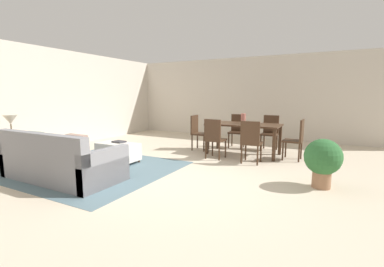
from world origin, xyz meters
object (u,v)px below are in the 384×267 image
Objects in this scene: ottoman_table at (118,151)px; dining_chair_far_right at (270,131)px; dining_table at (243,127)px; dining_chair_head_west at (198,130)px; couch at (60,163)px; book_on_ottoman at (119,142)px; table_lamp at (10,121)px; potted_plant at (323,159)px; dining_chair_near_left at (214,137)px; side_table at (13,147)px; dining_chair_near_right at (251,140)px; dining_chair_far_left at (237,129)px; dining_chair_head_east at (297,137)px; vase_centerpiece at (243,119)px.

ottoman_table is 1.01× the size of dining_chair_far_right.
dining_table is 1.25m from dining_chair_head_west.
couch is 1.44m from book_on_ottoman.
couch is at bearing 0.87° from table_lamp.
table_lamp is at bearing -162.95° from potted_plant.
dining_chair_near_left reaches higher than dining_table.
dining_table is (3.60, 3.41, 0.23)m from side_table.
potted_plant is (3.06, -1.72, -0.06)m from dining_chair_head_west.
dining_chair_near_right and dining_chair_far_left have the same top height.
table_lamp is 2.02× the size of book_on_ottoman.
ottoman_table is 2.11m from table_lamp.
book_on_ottoman is 0.33× the size of potted_plant.
table_lamp is at bearing -127.50° from dining_chair_far_left.
side_table is at bearing -140.32° from dining_chair_near_left.
dining_chair_head_west is at bearing -178.54° from dining_table.
dining_chair_far_left is 3.54× the size of book_on_ottoman.
dining_chair_head_west reaches higher than book_on_ottoman.
couch reaches higher than book_on_ottoman.
dining_chair_near_right reaches higher than book_on_ottoman.
dining_chair_far_right is at bearing 87.96° from dining_chair_near_right.
dining_chair_near_left is at bearing 39.68° from table_lamp.
dining_chair_far_right is 2.91m from potted_plant.
dining_table is 1.90× the size of dining_chair_head_west.
dining_chair_far_left is (3.20, 4.17, -0.44)m from table_lamp.
book_on_ottoman is (-1.81, -2.72, -0.08)m from dining_chair_far_left.
dining_chair_near_left is at bearing 33.58° from book_on_ottoman.
dining_chair_head_east is 3.95m from book_on_ottoman.
couch is 1.36m from ottoman_table.
side_table is 4.97m from dining_table.
vase_centerpiece reaches higher than dining_table.
dining_chair_head_east is at bearing 44.07° from couch.
dining_chair_head_east reaches higher than ottoman_table.
dining_chair_head_east is (0.82, 0.78, 0.00)m from dining_chair_near_right.
dining_table is (2.23, 3.39, 0.38)m from couch.
vase_centerpiece reaches higher than dining_chair_far_left.
dining_chair_far_right is (2.70, 4.22, 0.23)m from couch.
side_table is 0.60× the size of dining_chair_head_east.
side_table is 0.71× the size of potted_plant.
dining_table is at bearing 178.26° from dining_chair_head_east.
side_table is 4.13m from dining_chair_head_west.
dining_chair_head_east is 3.54× the size of book_on_ottoman.
couch is 4.54m from dining_chair_far_left.
dining_chair_head_west is at bearing 179.86° from dining_chair_head_east.
table_lamp is at bearing -179.13° from couch.
book_on_ottoman is (-1.77, -1.17, -0.08)m from dining_chair_near_left.
dining_chair_far_left is at bearing 56.43° from book_on_ottoman.
side_table is 0.60× the size of dining_chair_near_left.
dining_chair_far_left is 3.73× the size of vase_centerpiece.
dining_chair_near_left is at bearing 35.77° from ottoman_table.
side_table is 2.24× the size of vase_centerpiece.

